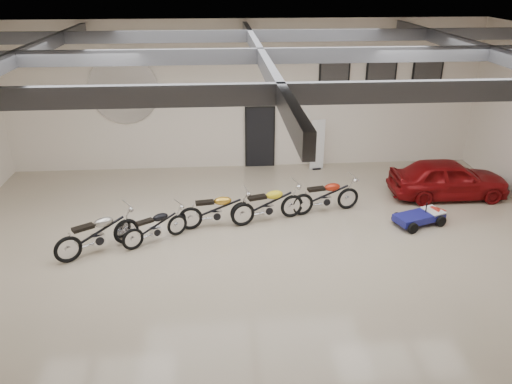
{
  "coord_description": "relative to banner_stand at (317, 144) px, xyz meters",
  "views": [
    {
      "loc": [
        -0.91,
        -10.64,
        6.39
      ],
      "look_at": [
        0.0,
        1.2,
        1.1
      ],
      "focal_mm": 35.0,
      "sensor_mm": 36.0,
      "label": 1
    }
  ],
  "objects": [
    {
      "name": "motorcycle_black",
      "position": [
        -5.06,
        -4.78,
        -0.44
      ],
      "size": [
        1.79,
        1.42,
        0.92
      ],
      "primitive_type": null,
      "rotation": [
        0.0,
        0.0,
        0.57
      ],
      "color": "silver",
      "rests_on": "floor"
    },
    {
      "name": "banner_stand",
      "position": [
        0.0,
        0.0,
        0.0
      ],
      "size": [
        0.52,
        0.28,
        1.81
      ],
      "primitive_type": null,
      "rotation": [
        0.0,
        0.0,
        0.17
      ],
      "color": "white",
      "rests_on": "floor"
    },
    {
      "name": "motorcycle_red",
      "position": [
        -0.38,
        -3.39,
        -0.38
      ],
      "size": [
        2.11,
        1.04,
        1.05
      ],
      "primitive_type": null,
      "rotation": [
        0.0,
        0.0,
        0.21
      ],
      "color": "silver",
      "rests_on": "floor"
    },
    {
      "name": "vintage_car",
      "position": [
        3.55,
        -2.62,
        -0.31
      ],
      "size": [
        1.47,
        3.54,
        1.2
      ],
      "primitive_type": "imported",
      "rotation": [
        0.0,
        0.0,
        1.56
      ],
      "color": "maroon",
      "rests_on": "floor"
    },
    {
      "name": "oil_sign",
      "position": [
        -0.55,
        0.45,
        0.79
      ],
      "size": [
        0.72,
        0.1,
        0.72
      ],
      "primitive_type": null,
      "color": "white",
      "rests_on": "back_wall"
    },
    {
      "name": "poster_right",
      "position": [
        3.75,
        0.46,
        2.19
      ],
      "size": [
        1.05,
        0.08,
        1.35
      ],
      "primitive_type": null,
      "color": "black",
      "rests_on": "back_wall"
    },
    {
      "name": "motorcycle_gold",
      "position": [
        -3.5,
        -4.05,
        -0.38
      ],
      "size": [
        2.08,
        0.93,
        1.05
      ],
      "primitive_type": null,
      "rotation": [
        0.0,
        0.0,
        0.16
      ],
      "color": "silver",
      "rests_on": "floor"
    },
    {
      "name": "ceiling",
      "position": [
        -2.45,
        -5.5,
        4.09
      ],
      "size": [
        16.0,
        12.0,
        0.01
      ],
      "primitive_type": "cube",
      "color": "gray",
      "rests_on": "back_wall"
    },
    {
      "name": "poster_left",
      "position": [
        0.55,
        0.46,
        2.19
      ],
      "size": [
        1.05,
        0.08,
        1.35
      ],
      "primitive_type": null,
      "color": "black",
      "rests_on": "back_wall"
    },
    {
      "name": "floor",
      "position": [
        -2.45,
        -5.5,
        -0.91
      ],
      "size": [
        16.0,
        12.0,
        0.01
      ],
      "primitive_type": "cube",
      "color": "tan",
      "rests_on": "ground"
    },
    {
      "name": "motorcycle_yellow",
      "position": [
        -2.09,
        -3.85,
        -0.36
      ],
      "size": [
        2.18,
        1.21,
        1.08
      ],
      "primitive_type": null,
      "rotation": [
        0.0,
        0.0,
        0.29
      ],
      "color": "silver",
      "rests_on": "floor"
    },
    {
      "name": "ceiling_beams",
      "position": [
        -2.45,
        -5.5,
        3.84
      ],
      "size": [
        15.8,
        11.8,
        0.32
      ],
      "primitive_type": null,
      "color": "#4F5055",
      "rests_on": "ceiling"
    },
    {
      "name": "go_kart",
      "position": [
        2.15,
        -4.31,
        -0.6
      ],
      "size": [
        1.86,
        1.3,
        0.62
      ],
      "primitive_type": null,
      "rotation": [
        0.0,
        0.0,
        0.34
      ],
      "color": "navy",
      "rests_on": "floor"
    },
    {
      "name": "motorcycle_silver",
      "position": [
        -6.4,
        -5.2,
        -0.36
      ],
      "size": [
        2.11,
        1.69,
        1.09
      ],
      "primitive_type": null,
      "rotation": [
        0.0,
        0.0,
        0.58
      ],
      "color": "silver",
      "rests_on": "floor"
    },
    {
      "name": "door",
      "position": [
        -1.95,
        0.45,
        0.14
      ],
      "size": [
        0.92,
        0.08,
        2.1
      ],
      "primitive_type": "cube",
      "color": "black",
      "rests_on": "back_wall"
    },
    {
      "name": "logo_plaque",
      "position": [
        -6.45,
        0.45,
        1.89
      ],
      "size": [
        2.3,
        0.06,
        1.16
      ],
      "primitive_type": null,
      "color": "silver",
      "rests_on": "back_wall"
    },
    {
      "name": "poster_mid",
      "position": [
        2.15,
        0.46,
        2.19
      ],
      "size": [
        1.05,
        0.08,
        1.35
      ],
      "primitive_type": null,
      "color": "black",
      "rests_on": "back_wall"
    },
    {
      "name": "back_wall",
      "position": [
        -2.45,
        0.5,
        1.59
      ],
      "size": [
        16.0,
        0.02,
        5.0
      ],
      "primitive_type": "cube",
      "color": "silver",
      "rests_on": "floor"
    }
  ]
}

